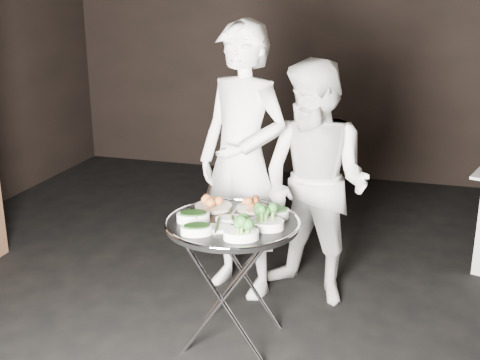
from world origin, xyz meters
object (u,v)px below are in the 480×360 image
(waiter_right, at_px, (315,184))
(waiter_left, at_px, (242,162))
(serving_tray, at_px, (232,223))
(tray_stand, at_px, (233,277))

(waiter_right, bearing_deg, waiter_left, -154.92)
(serving_tray, bearing_deg, waiter_right, 63.01)
(tray_stand, xyz_separation_m, waiter_left, (-0.13, 0.66, 0.50))
(serving_tray, distance_m, waiter_left, 0.70)
(tray_stand, relative_size, waiter_right, 0.46)
(tray_stand, height_order, waiter_right, waiter_right)
(waiter_left, bearing_deg, waiter_right, 23.36)
(tray_stand, distance_m, serving_tray, 0.33)
(waiter_left, relative_size, waiter_right, 1.15)
(serving_tray, relative_size, waiter_right, 0.48)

